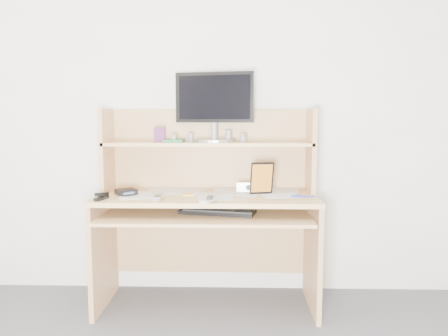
{
  "coord_description": "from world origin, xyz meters",
  "views": [
    {
      "loc": [
        0.19,
        -1.29,
        1.24
      ],
      "look_at": [
        0.11,
        1.43,
        0.93
      ],
      "focal_mm": 35.0,
      "sensor_mm": 36.0,
      "label": 1
    }
  ],
  "objects_px": {
    "tv_remote": "(210,199)",
    "game_case": "(262,178)",
    "desk": "(208,201)",
    "keyboard": "(217,211)",
    "monitor": "(214,105)"
  },
  "relations": [
    {
      "from": "monitor",
      "to": "game_case",
      "type": "bearing_deg",
      "value": -20.14
    },
    {
      "from": "desk",
      "to": "monitor",
      "type": "height_order",
      "value": "monitor"
    },
    {
      "from": "keyboard",
      "to": "tv_remote",
      "type": "height_order",
      "value": "tv_remote"
    },
    {
      "from": "desk",
      "to": "tv_remote",
      "type": "height_order",
      "value": "desk"
    },
    {
      "from": "desk",
      "to": "monitor",
      "type": "distance_m",
      "value": 0.64
    },
    {
      "from": "keyboard",
      "to": "tv_remote",
      "type": "distance_m",
      "value": 0.18
    },
    {
      "from": "keyboard",
      "to": "monitor",
      "type": "xyz_separation_m",
      "value": [
        -0.03,
        0.3,
        0.66
      ]
    },
    {
      "from": "tv_remote",
      "to": "game_case",
      "type": "distance_m",
      "value": 0.41
    },
    {
      "from": "keyboard",
      "to": "game_case",
      "type": "xyz_separation_m",
      "value": [
        0.28,
        0.1,
        0.19
      ]
    },
    {
      "from": "keyboard",
      "to": "monitor",
      "type": "relative_size",
      "value": 0.92
    },
    {
      "from": "keyboard",
      "to": "game_case",
      "type": "distance_m",
      "value": 0.35
    },
    {
      "from": "tv_remote",
      "to": "keyboard",
      "type": "bearing_deg",
      "value": 97.65
    },
    {
      "from": "desk",
      "to": "tv_remote",
      "type": "distance_m",
      "value": 0.34
    },
    {
      "from": "desk",
      "to": "keyboard",
      "type": "height_order",
      "value": "desk"
    },
    {
      "from": "keyboard",
      "to": "game_case",
      "type": "bearing_deg",
      "value": 31.43
    }
  ]
}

